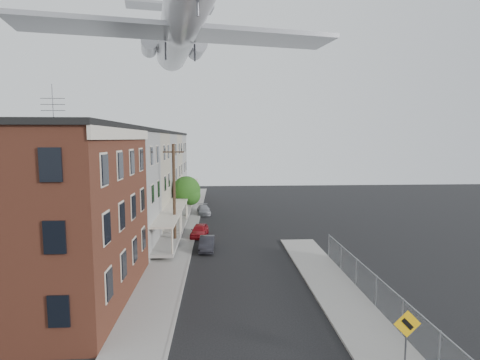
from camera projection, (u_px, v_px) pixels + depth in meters
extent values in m
cube|color=gray|center=(183.00, 229.00, 39.04)|extent=(3.00, 62.00, 0.12)
cube|color=gray|center=(343.00, 300.00, 21.82)|extent=(3.00, 26.00, 0.12)
cube|color=gray|center=(197.00, 229.00, 39.13)|extent=(0.15, 62.00, 0.14)
cube|color=gray|center=(319.00, 301.00, 21.73)|extent=(0.15, 26.00, 0.14)
cube|color=#371911|center=(38.00, 217.00, 21.26)|extent=(10.00, 12.00, 10.00)
cube|color=black|center=(33.00, 126.00, 20.69)|extent=(10.30, 12.30, 0.30)
cube|color=beige|center=(126.00, 134.00, 21.03)|extent=(0.16, 12.20, 0.60)
cylinder|color=#515156|center=(53.00, 104.00, 18.71)|extent=(0.04, 0.04, 2.00)
cube|color=#60605E|center=(93.00, 193.00, 30.68)|extent=(10.00, 7.00, 10.00)
cube|color=black|center=(91.00, 130.00, 30.11)|extent=(10.25, 7.00, 0.30)
cube|color=gray|center=(167.00, 245.00, 31.51)|extent=(1.80, 6.40, 0.25)
cube|color=beige|center=(167.00, 219.00, 31.27)|extent=(1.90, 6.50, 0.15)
cube|color=gray|center=(116.00, 183.00, 37.63)|extent=(10.00, 7.00, 10.00)
cube|color=black|center=(115.00, 131.00, 37.06)|extent=(10.25, 7.00, 0.30)
cube|color=gray|center=(176.00, 225.00, 38.46)|extent=(1.80, 6.40, 0.25)
cube|color=beige|center=(176.00, 204.00, 38.22)|extent=(1.90, 6.50, 0.15)
cube|color=#60605E|center=(132.00, 176.00, 44.57)|extent=(10.00, 7.00, 10.00)
cube|color=black|center=(131.00, 133.00, 44.01)|extent=(10.25, 7.00, 0.30)
cube|color=gray|center=(183.00, 212.00, 45.40)|extent=(1.80, 6.40, 0.25)
cube|color=beige|center=(182.00, 194.00, 45.16)|extent=(1.90, 6.50, 0.15)
cube|color=gray|center=(144.00, 171.00, 51.52)|extent=(10.00, 7.00, 10.00)
cube|color=black|center=(143.00, 133.00, 50.95)|extent=(10.25, 7.00, 0.30)
cube|color=gray|center=(187.00, 202.00, 52.35)|extent=(1.80, 6.40, 0.25)
cube|color=beige|center=(187.00, 187.00, 52.11)|extent=(1.90, 6.50, 0.15)
cube|color=#60605E|center=(153.00, 167.00, 58.46)|extent=(10.00, 7.00, 10.00)
cube|color=black|center=(152.00, 134.00, 57.90)|extent=(10.25, 7.00, 0.30)
cube|color=gray|center=(191.00, 195.00, 59.30)|extent=(1.80, 6.40, 0.25)
cube|color=beige|center=(191.00, 181.00, 59.05)|extent=(1.90, 6.50, 0.15)
cylinder|color=gray|center=(439.00, 353.00, 14.86)|extent=(0.06, 0.06, 1.90)
cylinder|color=gray|center=(402.00, 318.00, 17.84)|extent=(0.06, 0.06, 1.90)
cylinder|color=gray|center=(376.00, 292.00, 20.81)|extent=(0.06, 0.06, 1.90)
cylinder|color=gray|center=(356.00, 273.00, 23.79)|extent=(0.06, 0.06, 1.90)
cylinder|color=gray|center=(341.00, 258.00, 26.77)|extent=(0.06, 0.06, 1.90)
cylinder|color=gray|center=(329.00, 246.00, 29.74)|extent=(0.06, 0.06, 1.90)
cube|color=gray|center=(377.00, 276.00, 20.71)|extent=(0.04, 18.00, 0.04)
cube|color=gray|center=(376.00, 292.00, 20.81)|extent=(0.02, 18.00, 1.80)
cylinder|color=#515156|center=(406.00, 346.00, 14.74)|extent=(0.07, 0.07, 2.60)
cube|color=#E7A80C|center=(407.00, 324.00, 14.60)|extent=(1.10, 0.03, 1.10)
cube|color=black|center=(408.00, 324.00, 14.58)|extent=(0.52, 0.02, 0.52)
cylinder|color=black|center=(174.00, 196.00, 32.59)|extent=(0.26, 0.26, 9.00)
cube|color=black|center=(173.00, 152.00, 32.18)|extent=(1.80, 0.12, 0.12)
cylinder|color=black|center=(165.00, 150.00, 32.11)|extent=(0.08, 0.08, 0.25)
cylinder|color=black|center=(181.00, 150.00, 32.19)|extent=(0.08, 0.08, 0.25)
cylinder|color=black|center=(187.00, 211.00, 42.89)|extent=(0.24, 0.24, 2.40)
sphere|color=#214913|center=(186.00, 190.00, 42.63)|extent=(3.20, 3.20, 3.20)
sphere|color=#214913|center=(191.00, 195.00, 42.42)|extent=(2.24, 2.24, 2.24)
imported|color=maroon|center=(199.00, 230.00, 36.16)|extent=(1.87, 3.72, 1.22)
imported|color=black|center=(207.00, 244.00, 31.74)|extent=(1.32, 3.55, 1.16)
imported|color=gray|center=(204.00, 210.00, 46.91)|extent=(1.98, 3.92, 1.09)
cylinder|color=white|center=(181.00, 24.00, 33.62)|extent=(8.54, 27.29, 3.61)
cone|color=white|center=(171.00, 56.00, 46.68)|extent=(4.17, 3.99, 3.61)
cube|color=#939399|center=(183.00, 32.00, 32.11)|extent=(27.50, 9.65, 0.40)
cylinder|color=#939399|center=(149.00, 46.00, 42.20)|extent=(2.61, 4.77, 1.81)
cylinder|color=#939399|center=(197.00, 48.00, 43.49)|extent=(2.61, 4.77, 1.81)
cube|color=white|center=(171.00, 29.00, 45.79)|extent=(1.07, 4.27, 6.32)
cube|color=#939399|center=(170.00, 7.00, 46.55)|extent=(11.08, 4.86, 0.28)
cylinder|color=#515156|center=(198.00, 5.00, 22.95)|extent=(0.18, 0.18, 1.35)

